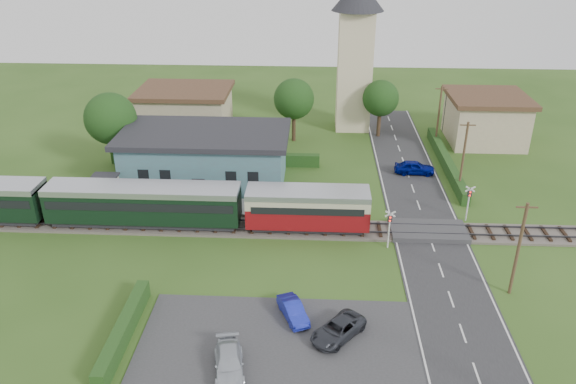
{
  "coord_description": "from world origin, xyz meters",
  "views": [
    {
      "loc": [
        0.49,
        -38.66,
        23.33
      ],
      "look_at": [
        -1.7,
        4.0,
        2.53
      ],
      "focal_mm": 35.0,
      "sensor_mm": 36.0,
      "label": 1
    }
  ],
  "objects_px": {
    "car_on_road": "(414,167)",
    "pedestrian_far": "(150,195)",
    "pedestrian_near": "(274,202)",
    "equipment_hut": "(105,190)",
    "car_park_blue": "(293,310)",
    "car_park_silver": "(229,363)",
    "house_west": "(186,111)",
    "crossing_signal_far": "(469,198)",
    "house_east": "(485,118)",
    "crossing_signal_near": "(390,224)",
    "train": "(106,202)",
    "church_tower": "(356,44)",
    "station_building": "(206,157)",
    "car_park_dark": "(338,329)"
  },
  "relations": [
    {
      "from": "house_west",
      "to": "crossing_signal_far",
      "type": "bearing_deg",
      "value": -35.77
    },
    {
      "from": "car_park_dark",
      "to": "train",
      "type": "bearing_deg",
      "value": -174.96
    },
    {
      "from": "station_building",
      "to": "house_east",
      "type": "bearing_deg",
      "value": 23.44
    },
    {
      "from": "car_park_dark",
      "to": "pedestrian_far",
      "type": "xyz_separation_m",
      "value": [
        -16.15,
        16.31,
        0.81
      ]
    },
    {
      "from": "equipment_hut",
      "to": "car_park_blue",
      "type": "distance_m",
      "value": 22.75
    },
    {
      "from": "crossing_signal_near",
      "to": "house_east",
      "type": "bearing_deg",
      "value": 60.87
    },
    {
      "from": "train",
      "to": "pedestrian_far",
      "type": "relative_size",
      "value": 21.87
    },
    {
      "from": "pedestrian_near",
      "to": "pedestrian_far",
      "type": "relative_size",
      "value": 0.88
    },
    {
      "from": "car_park_blue",
      "to": "equipment_hut",
      "type": "bearing_deg",
      "value": 116.36
    },
    {
      "from": "train",
      "to": "church_tower",
      "type": "height_order",
      "value": "church_tower"
    },
    {
      "from": "car_on_road",
      "to": "pedestrian_far",
      "type": "height_order",
      "value": "pedestrian_far"
    },
    {
      "from": "pedestrian_far",
      "to": "car_park_silver",
      "type": "bearing_deg",
      "value": -142.67
    },
    {
      "from": "train",
      "to": "crossing_signal_near",
      "type": "xyz_separation_m",
      "value": [
        23.16,
        -2.41,
        -0.04
      ]
    },
    {
      "from": "train",
      "to": "church_tower",
      "type": "relative_size",
      "value": 2.45
    },
    {
      "from": "house_west",
      "to": "car_on_road",
      "type": "xyz_separation_m",
      "value": [
        25.62,
        -10.94,
        -2.06
      ]
    },
    {
      "from": "train",
      "to": "house_west",
      "type": "bearing_deg",
      "value": 85.62
    },
    {
      "from": "equipment_hut",
      "to": "car_on_road",
      "type": "relative_size",
      "value": 0.64
    },
    {
      "from": "house_east",
      "to": "crossing_signal_near",
      "type": "height_order",
      "value": "house_east"
    },
    {
      "from": "car_on_road",
      "to": "pedestrian_near",
      "type": "relative_size",
      "value": 2.29
    },
    {
      "from": "house_east",
      "to": "car_park_blue",
      "type": "xyz_separation_m",
      "value": [
        -20.68,
        -33.5,
        -2.17
      ]
    },
    {
      "from": "house_east",
      "to": "car_park_dark",
      "type": "height_order",
      "value": "house_east"
    },
    {
      "from": "church_tower",
      "to": "car_park_silver",
      "type": "bearing_deg",
      "value": -102.08
    },
    {
      "from": "house_east",
      "to": "car_on_road",
      "type": "xyz_separation_m",
      "value": [
        -9.38,
        -9.94,
        -2.07
      ]
    },
    {
      "from": "crossing_signal_near",
      "to": "car_park_silver",
      "type": "height_order",
      "value": "crossing_signal_near"
    },
    {
      "from": "station_building",
      "to": "house_west",
      "type": "xyz_separation_m",
      "value": [
        -5.0,
        14.01,
        0.1
      ]
    },
    {
      "from": "house_east",
      "to": "crossing_signal_far",
      "type": "height_order",
      "value": "house_east"
    },
    {
      "from": "crossing_signal_far",
      "to": "crossing_signal_near",
      "type": "bearing_deg",
      "value": -146.31
    },
    {
      "from": "crossing_signal_far",
      "to": "car_park_blue",
      "type": "distance_m",
      "value": 19.98
    },
    {
      "from": "house_east",
      "to": "crossing_signal_near",
      "type": "relative_size",
      "value": 2.69
    },
    {
      "from": "house_west",
      "to": "crossing_signal_near",
      "type": "height_order",
      "value": "house_west"
    },
    {
      "from": "house_east",
      "to": "crossing_signal_far",
      "type": "xyz_separation_m",
      "value": [
        -6.4,
        -19.61,
        -0.66
      ]
    },
    {
      "from": "car_park_silver",
      "to": "crossing_signal_near",
      "type": "bearing_deg",
      "value": 42.7
    },
    {
      "from": "station_building",
      "to": "car_park_silver",
      "type": "height_order",
      "value": "station_building"
    },
    {
      "from": "car_on_road",
      "to": "pedestrian_near",
      "type": "bearing_deg",
      "value": 128.35
    },
    {
      "from": "train",
      "to": "church_tower",
      "type": "distance_m",
      "value": 34.85
    },
    {
      "from": "crossing_signal_far",
      "to": "pedestrian_far",
      "type": "xyz_separation_m",
      "value": [
        -27.58,
        0.68,
        -0.7
      ]
    },
    {
      "from": "house_west",
      "to": "pedestrian_near",
      "type": "height_order",
      "value": "house_west"
    },
    {
      "from": "house_east",
      "to": "car_park_silver",
      "type": "height_order",
      "value": "house_east"
    },
    {
      "from": "car_on_road",
      "to": "house_east",
      "type": "bearing_deg",
      "value": -40.39
    },
    {
      "from": "car_park_silver",
      "to": "pedestrian_near",
      "type": "relative_size",
      "value": 2.31
    },
    {
      "from": "church_tower",
      "to": "car_on_road",
      "type": "xyz_separation_m",
      "value": [
        5.62,
        -13.94,
        -9.5
      ]
    },
    {
      "from": "car_park_dark",
      "to": "pedestrian_far",
      "type": "bearing_deg",
      "value": 174.71
    },
    {
      "from": "house_east",
      "to": "car_park_blue",
      "type": "bearing_deg",
      "value": -121.69
    },
    {
      "from": "pedestrian_near",
      "to": "pedestrian_far",
      "type": "bearing_deg",
      "value": 16.96
    },
    {
      "from": "car_park_dark",
      "to": "equipment_hut",
      "type": "bearing_deg",
      "value": -179.18
    },
    {
      "from": "car_on_road",
      "to": "crossing_signal_near",
      "type": "bearing_deg",
      "value": 166.68
    },
    {
      "from": "crossing_signal_near",
      "to": "car_on_road",
      "type": "height_order",
      "value": "crossing_signal_near"
    },
    {
      "from": "station_building",
      "to": "car_park_silver",
      "type": "relative_size",
      "value": 3.99
    },
    {
      "from": "equipment_hut",
      "to": "pedestrian_far",
      "type": "distance_m",
      "value": 4.04
    },
    {
      "from": "church_tower",
      "to": "pedestrian_far",
      "type": "relative_size",
      "value": 8.91
    }
  ]
}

